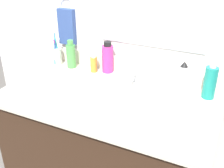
# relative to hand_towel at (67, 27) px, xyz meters

# --- Properties ---
(vanity_cabinet) EXTENTS (1.03, 0.57, 0.82)m
(vanity_cabinet) POSITION_rel_hand_towel_xyz_m (0.44, -0.32, -0.65)
(vanity_cabinet) COLOR #382316
(vanity_cabinet) RESTS_ON ground_plane
(countertop) EXTENTS (1.08, 0.61, 0.02)m
(countertop) POSITION_rel_hand_towel_xyz_m (0.44, -0.32, -0.23)
(countertop) COLOR beige
(countertop) RESTS_ON vanity_cabinet
(backsplash) EXTENTS (1.08, 0.02, 0.09)m
(backsplash) POSITION_rel_hand_towel_xyz_m (0.44, -0.02, -0.17)
(backsplash) COLOR beige
(backsplash) RESTS_ON countertop
(back_wall) EXTENTS (2.18, 0.04, 1.30)m
(back_wall) POSITION_rel_hand_towel_xyz_m (0.44, 0.04, -0.41)
(back_wall) COLOR white
(back_wall) RESTS_ON ground_plane
(towel_ring) EXTENTS (0.10, 0.01, 0.10)m
(towel_ring) POSITION_rel_hand_towel_xyz_m (0.00, 0.02, 0.12)
(towel_ring) COLOR silver
(hand_towel) EXTENTS (0.11, 0.04, 0.22)m
(hand_towel) POSITION_rel_hand_towel_xyz_m (0.00, 0.00, 0.00)
(hand_towel) COLOR #334C8C
(sink_basin) EXTENTS (0.39, 0.39, 0.11)m
(sink_basin) POSITION_rel_hand_towel_xyz_m (0.52, -0.33, -0.25)
(sink_basin) COLOR white
(sink_basin) RESTS_ON countertop
(faucet) EXTENTS (0.16, 0.10, 0.08)m
(faucet) POSITION_rel_hand_towel_xyz_m (0.52, -0.14, -0.19)
(faucet) COLOR silver
(faucet) RESTS_ON countertop
(bottle_oil_amber) EXTENTS (0.04, 0.04, 0.11)m
(bottle_oil_amber) POSITION_rel_hand_towel_xyz_m (0.23, -0.09, -0.17)
(bottle_oil_amber) COLOR gold
(bottle_oil_amber) RESTS_ON countertop
(bottle_lotion_white) EXTENTS (0.06, 0.06, 0.15)m
(bottle_lotion_white) POSITION_rel_hand_towel_xyz_m (0.75, -0.07, -0.15)
(bottle_lotion_white) COLOR white
(bottle_lotion_white) RESTS_ON countertop
(bottle_soap_pink) EXTENTS (0.07, 0.07, 0.18)m
(bottle_soap_pink) POSITION_rel_hand_towel_xyz_m (0.31, -0.06, -0.13)
(bottle_soap_pink) COLOR #D8338C
(bottle_soap_pink) RESTS_ON countertop
(bottle_toner_green) EXTENTS (0.05, 0.05, 0.17)m
(bottle_toner_green) POSITION_rel_hand_towel_xyz_m (0.08, -0.09, -0.14)
(bottle_toner_green) COLOR #4C9E4C
(bottle_toner_green) RESTS_ON countertop
(bottle_mouthwash_teal) EXTENTS (0.06, 0.06, 0.19)m
(bottle_mouthwash_teal) POSITION_rel_hand_towel_xyz_m (0.89, -0.12, -0.14)
(bottle_mouthwash_teal) COLOR teal
(bottle_mouthwash_teal) RESTS_ON countertop
(cup_white_ceramic) EXTENTS (0.07, 0.09, 0.20)m
(cup_white_ceramic) POSITION_rel_hand_towel_xyz_m (-0.03, -0.09, -0.17)
(cup_white_ceramic) COLOR white
(cup_white_ceramic) RESTS_ON countertop
(soap_bar) EXTENTS (0.06, 0.04, 0.02)m
(soap_bar) POSITION_rel_hand_towel_xyz_m (0.66, -0.09, -0.21)
(soap_bar) COLOR white
(soap_bar) RESTS_ON countertop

